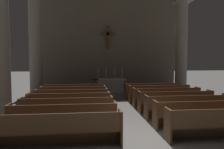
{
  "coord_description": "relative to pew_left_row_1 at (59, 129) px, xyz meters",
  "views": [
    {
      "loc": [
        -1.52,
        -5.51,
        2.28
      ],
      "look_at": [
        0.0,
        7.92,
        1.38
      ],
      "focal_mm": 33.44,
      "sensor_mm": 36.0,
      "label": 1
    }
  ],
  "objects": [
    {
      "name": "candlestick_inner_right",
      "position": [
        2.61,
        9.04,
        0.77
      ],
      "size": [
        0.16,
        0.16,
        0.74
      ],
      "color": "#B79338",
      "rests_on": "altar"
    },
    {
      "name": "candlestick_outer_left",
      "position": [
        1.46,
        9.04,
        0.77
      ],
      "size": [
        0.16,
        0.16,
        0.74
      ],
      "color": "#B79338",
      "rests_on": "altar"
    },
    {
      "name": "pew_left_row_4",
      "position": [
        0.0,
        3.3,
        0.0
      ],
      "size": [
        3.34,
        0.5,
        0.95
      ],
      "color": "brown",
      "rests_on": "ground"
    },
    {
      "name": "pew_right_row_1",
      "position": [
        4.62,
        0.0,
        0.0
      ],
      "size": [
        3.34,
        0.5,
        0.95
      ],
      "color": "brown",
      "rests_on": "ground"
    },
    {
      "name": "lectern",
      "position": [
        1.21,
        7.84,
        0.07
      ],
      "size": [
        0.44,
        0.36,
        1.15
      ],
      "color": "brown",
      "rests_on": "ground"
    },
    {
      "name": "column_right_second",
      "position": [
        7.18,
        8.37,
        2.64
      ],
      "size": [
        1.19,
        1.19,
        6.41
      ],
      "color": "#9E998E",
      "rests_on": "ground"
    },
    {
      "name": "ground_plane",
      "position": [
        2.31,
        0.04,
        -0.48
      ],
      "size": [
        80.0,
        80.0,
        0.0
      ],
      "primitive_type": "plane",
      "color": "slate"
    },
    {
      "name": "pew_left_row_1",
      "position": [
        0.0,
        0.0,
        0.0
      ],
      "size": [
        3.34,
        0.5,
        0.95
      ],
      "color": "brown",
      "rests_on": "ground"
    },
    {
      "name": "altar",
      "position": [
        2.31,
        9.04,
        0.06
      ],
      "size": [
        2.2,
        0.9,
        1.01
      ],
      "color": "#BCB7AD",
      "rests_on": "ground"
    },
    {
      "name": "column_left_second",
      "position": [
        -2.56,
        8.37,
        2.64
      ],
      "size": [
        1.19,
        1.19,
        6.41
      ],
      "color": "#9E998E",
      "rests_on": "ground"
    },
    {
      "name": "candlestick_inner_left",
      "position": [
        2.01,
        9.04,
        0.77
      ],
      "size": [
        0.16,
        0.16,
        0.74
      ],
      "color": "#B79338",
      "rests_on": "altar"
    },
    {
      "name": "pew_right_row_4",
      "position": [
        4.62,
        3.3,
        0.0
      ],
      "size": [
        3.34,
        0.5,
        0.95
      ],
      "color": "brown",
      "rests_on": "ground"
    },
    {
      "name": "apse_with_cross",
      "position": [
        2.31,
        11.14,
        3.26
      ],
      "size": [
        11.0,
        0.46,
        7.46
      ],
      "color": "#706656",
      "rests_on": "ground"
    },
    {
      "name": "pew_right_row_6",
      "position": [
        4.62,
        5.5,
        0.0
      ],
      "size": [
        3.34,
        0.5,
        0.95
      ],
      "color": "brown",
      "rests_on": "ground"
    },
    {
      "name": "pew_left_row_3",
      "position": [
        0.0,
        2.2,
        0.0
      ],
      "size": [
        3.34,
        0.5,
        0.95
      ],
      "color": "brown",
      "rests_on": "ground"
    },
    {
      "name": "pew_right_row_3",
      "position": [
        4.62,
        2.2,
        0.0
      ],
      "size": [
        3.34,
        0.5,
        0.95
      ],
      "color": "brown",
      "rests_on": "ground"
    },
    {
      "name": "pew_left_row_6",
      "position": [
        0.0,
        5.5,
        0.0
      ],
      "size": [
        3.34,
        0.5,
        0.95
      ],
      "color": "brown",
      "rests_on": "ground"
    },
    {
      "name": "pew_left_row_2",
      "position": [
        0.0,
        1.1,
        0.0
      ],
      "size": [
        3.34,
        0.5,
        0.95
      ],
      "color": "brown",
      "rests_on": "ground"
    },
    {
      "name": "pew_right_row_5",
      "position": [
        4.62,
        4.4,
        0.0
      ],
      "size": [
        3.34,
        0.5,
        0.95
      ],
      "color": "brown",
      "rests_on": "ground"
    },
    {
      "name": "pew_left_row_5",
      "position": [
        0.0,
        4.4,
        0.0
      ],
      "size": [
        3.34,
        0.5,
        0.95
      ],
      "color": "brown",
      "rests_on": "ground"
    },
    {
      "name": "pew_right_row_7",
      "position": [
        4.62,
        6.6,
        0.0
      ],
      "size": [
        3.34,
        0.5,
        0.95
      ],
      "color": "brown",
      "rests_on": "ground"
    },
    {
      "name": "pew_left_row_7",
      "position": [
        0.0,
        6.6,
        0.0
      ],
      "size": [
        3.34,
        0.5,
        0.95
      ],
      "color": "brown",
      "rests_on": "ground"
    },
    {
      "name": "pew_right_row_2",
      "position": [
        4.62,
        1.1,
        0.0
      ],
      "size": [
        3.34,
        0.5,
        0.95
      ],
      "color": "brown",
      "rests_on": "ground"
    },
    {
      "name": "candlestick_outer_right",
      "position": [
        3.16,
        9.04,
        0.77
      ],
      "size": [
        0.16,
        0.16,
        0.74
      ],
      "color": "#B79338",
      "rests_on": "altar"
    }
  ]
}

